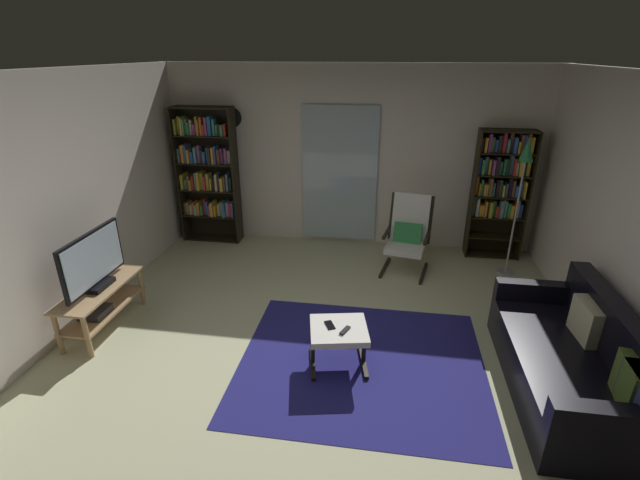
# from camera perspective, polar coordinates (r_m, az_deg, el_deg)

# --- Properties ---
(ground_plane) EXTENTS (7.02, 7.02, 0.00)m
(ground_plane) POSITION_cam_1_polar(r_m,az_deg,el_deg) (4.54, 0.08, -14.28)
(ground_plane) COLOR beige
(wall_back) EXTENTS (5.60, 0.06, 2.60)m
(wall_back) POSITION_cam_1_polar(r_m,az_deg,el_deg) (6.65, 3.93, 10.41)
(wall_back) COLOR silver
(wall_back) RESTS_ON ground
(wall_left) EXTENTS (0.06, 6.00, 2.60)m
(wall_left) POSITION_cam_1_polar(r_m,az_deg,el_deg) (5.03, -31.98, 2.71)
(wall_left) COLOR silver
(wall_left) RESTS_ON ground
(glass_door_panel) EXTENTS (1.10, 0.01, 2.00)m
(glass_door_panel) POSITION_cam_1_polar(r_m,az_deg,el_deg) (6.66, 2.51, 8.25)
(glass_door_panel) COLOR silver
(area_rug) EXTENTS (2.30, 2.00, 0.01)m
(area_rug) POSITION_cam_1_polar(r_m,az_deg,el_deg) (4.43, 5.31, -15.35)
(area_rug) COLOR navy
(area_rug) RESTS_ON ground
(tv_stand) EXTENTS (0.41, 1.10, 0.48)m
(tv_stand) POSITION_cam_1_polar(r_m,az_deg,el_deg) (5.26, -26.19, -7.12)
(tv_stand) COLOR tan
(tv_stand) RESTS_ON ground
(television) EXTENTS (0.20, 0.94, 0.60)m
(television) POSITION_cam_1_polar(r_m,az_deg,el_deg) (5.08, -26.92, -2.54)
(television) COLOR black
(television) RESTS_ON tv_stand
(bookshelf_near_tv) EXTENTS (0.88, 0.30, 2.02)m
(bookshelf_near_tv) POSITION_cam_1_polar(r_m,az_deg,el_deg) (6.95, -14.21, 8.46)
(bookshelf_near_tv) COLOR black
(bookshelf_near_tv) RESTS_ON ground
(bookshelf_near_sofa) EXTENTS (0.74, 0.30, 1.80)m
(bookshelf_near_sofa) POSITION_cam_1_polar(r_m,az_deg,el_deg) (6.65, 22.00, 6.42)
(bookshelf_near_sofa) COLOR black
(bookshelf_near_sofa) RESTS_ON ground
(leather_sofa) EXTENTS (0.86, 1.88, 0.83)m
(leather_sofa) POSITION_cam_1_polar(r_m,az_deg,el_deg) (4.48, 29.72, -13.53)
(leather_sofa) COLOR black
(leather_sofa) RESTS_ON ground
(lounge_armchair) EXTENTS (0.67, 0.74, 1.02)m
(lounge_armchair) POSITION_cam_1_polar(r_m,az_deg,el_deg) (6.02, 11.18, 1.00)
(lounge_armchair) COLOR black
(lounge_armchair) RESTS_ON ground
(ottoman) EXTENTS (0.60, 0.57, 0.41)m
(ottoman) POSITION_cam_1_polar(r_m,az_deg,el_deg) (4.21, 2.40, -11.90)
(ottoman) COLOR white
(ottoman) RESTS_ON ground
(tv_remote) EXTENTS (0.09, 0.15, 0.02)m
(tv_remote) POSITION_cam_1_polar(r_m,az_deg,el_deg) (4.12, 3.20, -11.44)
(tv_remote) COLOR black
(tv_remote) RESTS_ON ottoman
(cell_phone) EXTENTS (0.12, 0.16, 0.01)m
(cell_phone) POSITION_cam_1_polar(r_m,az_deg,el_deg) (4.19, 1.25, -10.79)
(cell_phone) COLOR black
(cell_phone) RESTS_ON ottoman
(floor_lamp_by_shelf) EXTENTS (0.22, 0.22, 1.79)m
(floor_lamp_by_shelf) POSITION_cam_1_polar(r_m,az_deg,el_deg) (6.05, 24.57, 8.23)
(floor_lamp_by_shelf) COLOR #A5A5AD
(floor_lamp_by_shelf) RESTS_ON ground
(wall_clock) EXTENTS (0.29, 0.03, 0.29)m
(wall_clock) POSITION_cam_1_polar(r_m,az_deg,el_deg) (6.84, -11.16, 15.10)
(wall_clock) COLOR silver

